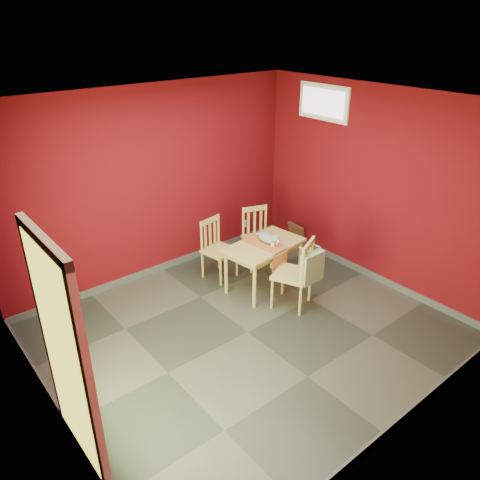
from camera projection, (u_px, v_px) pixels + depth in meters
ground at (248, 332)px, 5.68m from camera, size 4.50×4.50×0.00m
room_shell at (248, 329)px, 5.66m from camera, size 4.50×4.50×4.50m
doorway at (63, 351)px, 3.64m from camera, size 0.06×1.01×2.13m
window at (323, 102)px, 6.61m from camera, size 0.05×0.90×0.50m
outlet_plate at (244, 224)px, 7.84m from camera, size 0.08×0.02×0.12m
dining_table at (264, 249)px, 6.38m from camera, size 1.14×0.75×0.67m
table_runner at (270, 250)px, 6.29m from camera, size 0.37×0.65×0.32m
chair_far_left at (217, 248)px, 6.71m from camera, size 0.48×0.48×0.88m
chair_far_right at (258, 237)px, 7.02m from camera, size 0.54×0.54×0.90m
chair_near at (296, 273)px, 5.99m from camera, size 0.60×0.60×0.96m
tote_bag at (312, 268)px, 5.81m from camera, size 0.34×0.20×0.47m
cat at (267, 236)px, 6.35m from camera, size 0.37×0.43×0.19m
picture_frame at (297, 234)px, 7.77m from camera, size 0.14×0.36×0.36m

